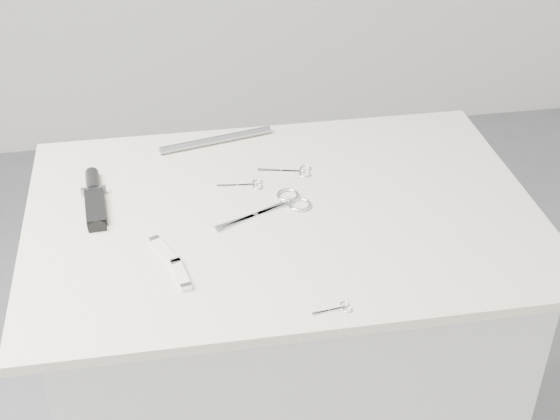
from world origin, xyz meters
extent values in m
cube|color=silver|center=(0.00, 0.00, 0.45)|extent=(0.90, 0.60, 0.90)
cube|color=beige|center=(0.00, 0.00, 0.91)|extent=(1.00, 0.70, 0.02)
cube|color=silver|center=(-0.06, -0.01, 0.92)|extent=(0.17, 0.10, 0.00)
cylinder|color=silver|center=(-0.06, -0.01, 0.92)|extent=(0.01, 0.01, 0.00)
torus|color=silver|center=(0.02, 0.05, 0.92)|extent=(0.05, 0.05, 0.01)
torus|color=silver|center=(0.03, 0.01, 0.92)|extent=(0.05, 0.05, 0.01)
cube|color=silver|center=(0.02, 0.14, 0.92)|extent=(0.10, 0.04, 0.00)
cylinder|color=silver|center=(0.02, 0.14, 0.92)|extent=(0.01, 0.01, 0.00)
torus|color=silver|center=(0.07, 0.14, 0.92)|extent=(0.03, 0.03, 0.00)
torus|color=silver|center=(0.07, 0.12, 0.92)|extent=(0.03, 0.03, 0.00)
cube|color=silver|center=(-0.08, 0.10, 0.92)|extent=(0.08, 0.02, 0.00)
cylinder|color=silver|center=(-0.08, 0.10, 0.92)|extent=(0.00, 0.00, 0.00)
torus|color=silver|center=(-0.04, 0.11, 0.92)|extent=(0.02, 0.02, 0.00)
torus|color=silver|center=(-0.04, 0.09, 0.92)|extent=(0.02, 0.02, 0.00)
cube|color=silver|center=(0.02, -0.31, 0.92)|extent=(0.06, 0.02, 0.00)
cylinder|color=silver|center=(0.02, -0.31, 0.92)|extent=(0.00, 0.00, 0.00)
torus|color=silver|center=(0.05, -0.29, 0.92)|extent=(0.02, 0.02, 0.00)
torus|color=silver|center=(0.06, -0.31, 0.92)|extent=(0.02, 0.02, 0.00)
cube|color=black|center=(-0.36, 0.06, 0.93)|extent=(0.04, 0.12, 0.01)
cube|color=gray|center=(-0.37, 0.12, 0.93)|extent=(0.04, 0.01, 0.02)
cylinder|color=black|center=(-0.37, 0.15, 0.93)|extent=(0.03, 0.07, 0.02)
cube|color=beige|center=(-0.21, -0.18, 0.92)|extent=(0.03, 0.08, 0.01)
cube|color=silver|center=(-0.22, -0.14, 0.93)|extent=(0.02, 0.01, 0.01)
cube|color=silver|center=(-0.20, -0.21, 0.93)|extent=(0.02, 0.01, 0.01)
cube|color=beige|center=(-0.24, -0.11, 0.93)|extent=(0.06, 0.09, 0.01)
cube|color=silver|center=(-0.25, -0.07, 0.93)|extent=(0.02, 0.02, 0.01)
cube|color=silver|center=(-0.22, -0.14, 0.93)|extent=(0.02, 0.02, 0.01)
cylinder|color=gray|center=(-0.10, 0.29, 0.93)|extent=(0.26, 0.08, 0.02)
camera|label=1|loc=(-0.22, -1.25, 1.78)|focal=50.00mm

